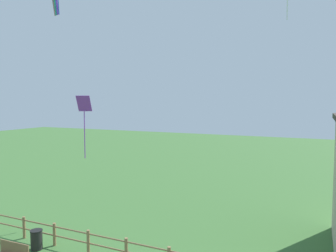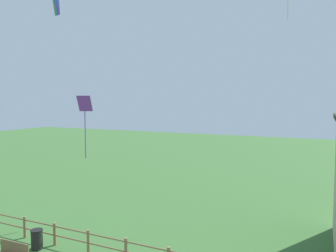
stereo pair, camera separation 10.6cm
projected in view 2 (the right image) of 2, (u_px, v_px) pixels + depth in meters
The scene contains 2 objects.
trash_bin at pixel (37, 239), 14.86m from camera, with size 0.55×0.55×0.90m.
kite_purple_streamer at pixel (85, 113), 18.51m from camera, with size 0.96×0.89×3.56m.
Camera 2 is at (6.23, -4.18, 6.70)m, focal length 35.00 mm.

